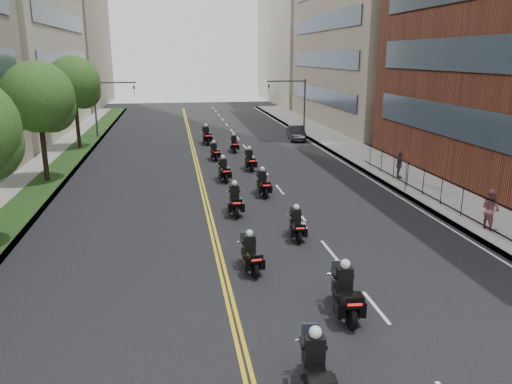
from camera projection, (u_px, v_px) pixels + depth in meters
sidewalk_right at (383, 166)px, 36.65m from camera, size 4.00×90.00×0.15m
sidewalk_left at (39, 179)px, 32.86m from camera, size 4.00×90.00×0.15m
grass_strip at (51, 177)px, 32.96m from camera, size 2.00×90.00×0.04m
building_right_far at (315, 25)px, 85.15m from camera, size 15.00×28.00×26.00m
building_left_far at (47, 22)px, 78.28m from camera, size 16.00×28.00×26.00m
iron_fence at (474, 207)px, 23.91m from camera, size 0.05×28.00×1.50m
street_trees at (15, 112)px, 25.59m from camera, size 4.40×38.40×7.98m
traffic_signal_right at (296, 98)px, 51.48m from camera, size 4.09×0.20×5.60m
traffic_signal_left at (105, 100)px, 48.46m from camera, size 4.09×0.20×5.60m
motorcycle_0 at (315, 371)px, 11.80m from camera, size 0.72×2.46×1.82m
motorcycle_1 at (345, 294)px, 15.55m from camera, size 0.64×2.51×1.85m
motorcycle_2 at (250, 255)px, 18.86m from camera, size 0.61×2.18×1.61m
motorcycle_3 at (297, 225)px, 22.23m from camera, size 0.53×2.12×1.56m
motorcycle_4 at (235, 201)px, 25.63m from camera, size 0.55×2.39×1.77m
motorcycle_5 at (263, 184)px, 29.09m from camera, size 0.55×2.29×1.69m
motorcycle_6 at (224, 171)px, 32.47m from camera, size 0.64×2.30×1.70m
motorcycle_7 at (250, 161)px, 35.58m from camera, size 0.57×2.30×1.70m
motorcycle_8 at (214, 152)px, 38.96m from camera, size 0.65×2.12×1.57m
motorcycle_9 at (234, 144)px, 42.27m from camera, size 0.51×2.20×1.62m
motorcycle_10 at (206, 136)px, 45.95m from camera, size 0.73×2.55×1.89m
parked_sedan at (296, 133)px, 48.22m from camera, size 1.84×4.18×1.34m
pedestrian_b at (490, 209)px, 22.97m from camera, size 0.89×1.04×1.89m
pedestrian_c at (399, 165)px, 32.58m from camera, size 0.68×1.09×1.73m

